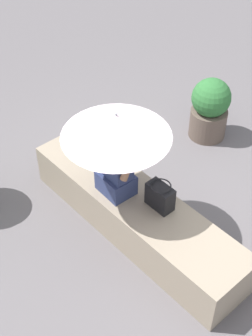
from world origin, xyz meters
TOP-DOWN VIEW (x-y plane):
  - ground_plane at (0.00, 0.00)m, footprint 14.00×14.00m
  - stone_bench at (0.00, 0.00)m, footprint 2.59×0.62m
  - person_seated at (0.21, 0.08)m, footprint 0.48×0.30m
  - parasol at (0.13, 0.13)m, footprint 0.99×0.99m
  - handbag_black at (-0.23, -0.09)m, footprint 0.27×0.20m
  - magazine at (0.71, -0.05)m, footprint 0.28×0.20m
  - planter_far at (0.56, -1.77)m, footprint 0.49×0.49m

SIDE VIEW (x-z plane):
  - ground_plane at x=0.00m, z-range 0.00..0.00m
  - stone_bench at x=0.00m, z-range 0.00..0.47m
  - planter_far at x=0.56m, z-range 0.00..0.82m
  - magazine at x=0.71m, z-range 0.47..0.48m
  - handbag_black at x=-0.23m, z-range 0.47..0.75m
  - person_seated at x=0.21m, z-range 0.41..1.31m
  - parasol at x=0.13m, z-range 0.84..1.87m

